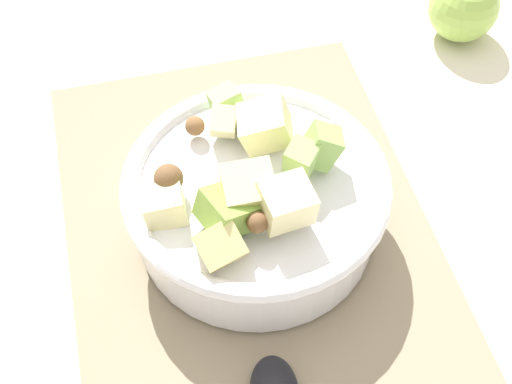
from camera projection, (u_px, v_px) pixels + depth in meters
The scene contains 4 objects.
ground_plane at pixel (246, 221), 0.62m from camera, with size 2.40×2.40×0.00m, color silver.
placemat at pixel (246, 219), 0.62m from camera, with size 0.40×0.31×0.01m, color gray.
salad_bowl at pixel (255, 199), 0.58m from camera, with size 0.22×0.22×0.11m.
whole_apple at pixel (464, 7), 0.75m from camera, with size 0.07×0.07×0.09m.
Camera 1 is at (-0.35, 0.08, 0.51)m, focal length 49.67 mm.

